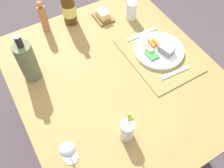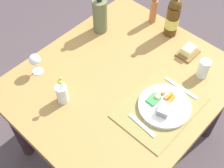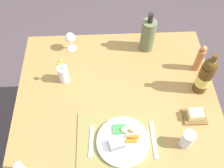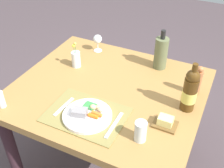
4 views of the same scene
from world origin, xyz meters
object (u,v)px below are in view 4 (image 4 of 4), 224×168
(flower_vase, at_px, (76,59))
(pepper_mill, at_px, (198,81))
(dinner_plate, at_px, (87,115))
(water_tumbler, at_px, (140,132))
(dining_table, at_px, (108,101))
(wine_glass, at_px, (98,40))
(knife, at_px, (114,125))
(butter_dish, at_px, (165,122))
(cooler_bottle, at_px, (161,53))
(salt_shaker, at_px, (1,99))
(wine_bottle, at_px, (190,91))
(fork, at_px, (64,107))

(flower_vase, bearing_deg, pepper_mill, 3.60)
(dinner_plate, relative_size, water_tumbler, 2.36)
(dinner_plate, bearing_deg, flower_vase, 128.11)
(dining_table, bearing_deg, flower_vase, 156.88)
(wine_glass, bearing_deg, water_tumbler, -48.66)
(knife, xyz_separation_m, pepper_mill, (0.34, 0.47, 0.09))
(flower_vase, height_order, butter_dish, flower_vase)
(flower_vase, height_order, cooler_bottle, cooler_bottle)
(pepper_mill, relative_size, flower_vase, 1.03)
(dinner_plate, relative_size, cooler_bottle, 0.97)
(dining_table, distance_m, pepper_mill, 0.59)
(wine_glass, relative_size, salt_shaker, 1.28)
(wine_bottle, distance_m, pepper_mill, 0.16)
(butter_dish, xyz_separation_m, cooler_bottle, (-0.21, 0.54, 0.10))
(salt_shaker, height_order, flower_vase, flower_vase)
(salt_shaker, height_order, butter_dish, salt_shaker)
(salt_shaker, xyz_separation_m, flower_vase, (0.17, 0.56, 0.01))
(fork, height_order, cooler_bottle, cooler_bottle)
(flower_vase, distance_m, butter_dish, 0.80)
(water_tumbler, xyz_separation_m, pepper_mill, (0.18, 0.50, 0.05))
(knife, relative_size, cooler_bottle, 0.74)
(dining_table, height_order, knife, knife)
(dinner_plate, distance_m, wine_glass, 0.75)
(fork, bearing_deg, wine_bottle, 29.23)
(salt_shaker, bearing_deg, butter_dish, 16.26)
(pepper_mill, relative_size, butter_dish, 1.57)
(dinner_plate, bearing_deg, wine_bottle, 33.36)
(wine_bottle, xyz_separation_m, cooler_bottle, (-0.28, 0.35, -0.01))
(dinner_plate, distance_m, pepper_mill, 0.70)
(wine_bottle, bearing_deg, dining_table, -176.54)
(pepper_mill, bearing_deg, knife, -125.40)
(wine_glass, xyz_separation_m, butter_dish, (0.71, -0.56, -0.07))
(knife, distance_m, wine_bottle, 0.47)
(fork, distance_m, salt_shaker, 0.37)
(fork, height_order, salt_shaker, salt_shaker)
(dinner_plate, xyz_separation_m, butter_dish, (0.41, 0.13, 0.00))
(wine_glass, bearing_deg, fork, -78.88)
(salt_shaker, bearing_deg, knife, 11.88)
(dining_table, height_order, dinner_plate, dinner_plate)
(dining_table, bearing_deg, dinner_plate, -86.86)
(knife, distance_m, wine_glass, 0.83)
(salt_shaker, bearing_deg, wine_glass, 76.34)
(water_tumbler, bearing_deg, cooler_bottle, 99.83)
(dinner_plate, xyz_separation_m, fork, (-0.17, 0.01, -0.01))
(wine_bottle, relative_size, cooler_bottle, 1.08)
(water_tumbler, height_order, flower_vase, flower_vase)
(wine_bottle, bearing_deg, salt_shaker, -155.16)
(wine_glass, bearing_deg, butter_dish, -38.01)
(wine_glass, relative_size, cooler_bottle, 0.47)
(dining_table, xyz_separation_m, salt_shaker, (-0.48, -0.43, 0.16))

